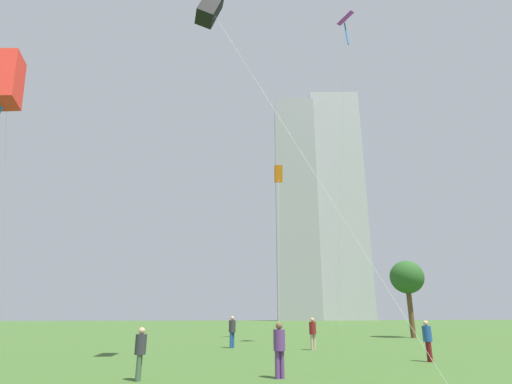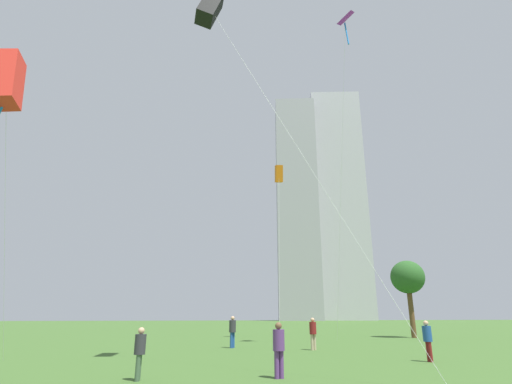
% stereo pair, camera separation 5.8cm
% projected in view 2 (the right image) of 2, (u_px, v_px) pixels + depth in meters
% --- Properties ---
extents(person_standing_0, '(0.41, 0.41, 1.85)m').
position_uv_depth(person_standing_0, '(232.00, 329.00, 24.14)').
color(person_standing_0, '#1E478C').
rests_on(person_standing_0, ground).
extents(person_standing_2, '(0.37, 0.37, 1.68)m').
position_uv_depth(person_standing_2, '(428.00, 338.00, 17.06)').
color(person_standing_2, maroon).
rests_on(person_standing_2, ground).
extents(person_standing_3, '(0.38, 0.38, 1.69)m').
position_uv_depth(person_standing_3, '(279.00, 346.00, 12.66)').
color(person_standing_3, '#593372').
rests_on(person_standing_3, ground).
extents(person_standing_4, '(0.34, 0.34, 1.55)m').
position_uv_depth(person_standing_4, '(140.00, 350.00, 12.21)').
color(person_standing_4, '#3F593F').
rests_on(person_standing_4, ground).
extents(person_standing_5, '(0.39, 0.39, 1.76)m').
position_uv_depth(person_standing_5, '(313.00, 331.00, 22.66)').
color(person_standing_5, tan).
rests_on(person_standing_5, ground).
extents(kite_flying_0, '(1.68, 5.30, 15.09)m').
position_uv_depth(kite_flying_0, '(279.00, 174.00, 36.00)').
color(kite_flying_0, silver).
rests_on(kite_flying_0, ground).
extents(kite_flying_1, '(1.27, 6.13, 12.07)m').
position_uv_depth(kite_flying_1, '(6.00, 80.00, 15.50)').
color(kite_flying_1, silver).
rests_on(kite_flying_1, ground).
extents(kite_flying_2, '(1.87, 9.39, 23.87)m').
position_uv_depth(kite_flying_2, '(345.00, 23.00, 29.65)').
color(kite_flying_2, silver).
rests_on(kite_flying_2, ground).
extents(kite_flying_4, '(7.26, 6.29, 17.55)m').
position_uv_depth(kite_flying_4, '(210.00, 8.00, 19.40)').
color(kite_flying_4, silver).
rests_on(kite_flying_4, ground).
extents(park_tree_1, '(2.99, 2.99, 6.68)m').
position_uv_depth(park_tree_1, '(408.00, 278.00, 35.82)').
color(park_tree_1, brown).
rests_on(park_tree_1, ground).
extents(distant_highrise_0, '(18.87, 22.41, 83.06)m').
position_uv_depth(distant_highrise_0, '(297.00, 207.00, 151.47)').
color(distant_highrise_0, '#939399').
rests_on(distant_highrise_0, ground).
extents(distant_highrise_1, '(22.80, 21.34, 90.14)m').
position_uv_depth(distant_highrise_1, '(338.00, 202.00, 158.01)').
color(distant_highrise_1, '#A8A8AD').
rests_on(distant_highrise_1, ground).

